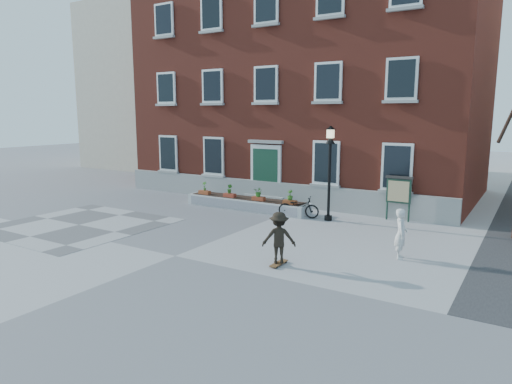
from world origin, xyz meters
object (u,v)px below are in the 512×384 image
Objects in this scene: notice_board at (399,191)px; lamp_post at (330,160)px; bicycle at (299,207)px; skateboarder at (279,238)px; bystander at (401,234)px.

lamp_post is at bearing -149.40° from notice_board.
skateboarder is at bearing -173.79° from bicycle.
bystander is at bearing -138.26° from bicycle.
lamp_post reaches higher than bystander.
bicycle is 2.45m from lamp_post.
skateboarder is at bearing -80.36° from lamp_post.
notice_board is 1.17× the size of skateboarder.
bicycle is 1.13× the size of bystander.
bicycle is 4.19m from notice_board.
notice_board reaches higher than skateboarder.
bicycle is at bearing -171.36° from lamp_post.
skateboarder is at bearing -100.73° from notice_board.
skateboarder reaches higher than bicycle.
bystander is 5.56m from lamp_post.
skateboarder is (2.33, -5.91, 0.37)m from bicycle.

